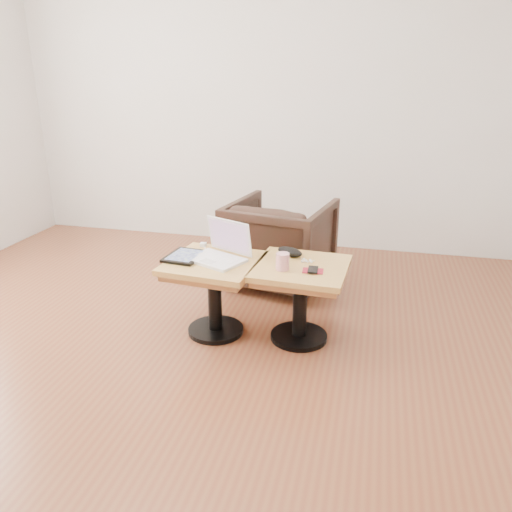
% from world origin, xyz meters
% --- Properties ---
extents(room_shell, '(4.52, 4.52, 2.71)m').
position_xyz_m(room_shell, '(0.00, 0.00, 1.35)').
color(room_shell, brown).
rests_on(room_shell, ground).
extents(side_table_left, '(0.57, 0.57, 0.48)m').
position_xyz_m(side_table_left, '(0.12, 0.45, 0.36)').
color(side_table_left, black).
rests_on(side_table_left, ground).
extents(side_table_right, '(0.55, 0.55, 0.48)m').
position_xyz_m(side_table_right, '(0.63, 0.49, 0.36)').
color(side_table_right, black).
rests_on(side_table_right, ground).
extents(laptop, '(0.40, 0.37, 0.23)m').
position_xyz_m(laptop, '(0.15, 0.47, 0.52)').
color(laptop, white).
rests_on(laptop, side_table_left).
extents(tablet, '(0.22, 0.27, 0.02)m').
position_xyz_m(tablet, '(-0.07, 0.45, 0.49)').
color(tablet, black).
rests_on(tablet, side_table_left).
extents(charging_adapter, '(0.04, 0.04, 0.02)m').
position_xyz_m(charging_adapter, '(-0.03, 0.67, 0.49)').
color(charging_adapter, white).
rests_on(charging_adapter, side_table_left).
extents(glasses_case, '(0.19, 0.14, 0.05)m').
position_xyz_m(glasses_case, '(0.54, 0.63, 0.50)').
color(glasses_case, black).
rests_on(glasses_case, side_table_right).
extents(striped_cup, '(0.09, 0.09, 0.10)m').
position_xyz_m(striped_cup, '(0.54, 0.40, 0.52)').
color(striped_cup, '#CD3756').
rests_on(striped_cup, side_table_right).
extents(earbuds_tangle, '(0.08, 0.05, 0.02)m').
position_xyz_m(earbuds_tangle, '(0.65, 0.55, 0.48)').
color(earbuds_tangle, white).
rests_on(earbuds_tangle, side_table_right).
extents(phone_on_sleeve, '(0.12, 0.10, 0.01)m').
position_xyz_m(phone_on_sleeve, '(0.71, 0.41, 0.48)').
color(phone_on_sleeve, maroon).
rests_on(phone_on_sleeve, side_table_right).
extents(armchair, '(0.82, 0.83, 0.65)m').
position_xyz_m(armchair, '(0.35, 1.29, 0.33)').
color(armchair, black).
rests_on(armchair, ground).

